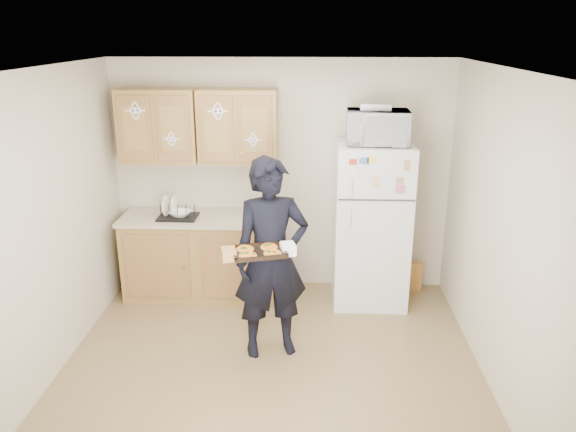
{
  "coord_description": "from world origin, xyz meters",
  "views": [
    {
      "loc": [
        0.32,
        -4.08,
        2.78
      ],
      "look_at": [
        0.13,
        0.45,
        1.26
      ],
      "focal_mm": 35.0,
      "sensor_mm": 36.0,
      "label": 1
    }
  ],
  "objects_px": {
    "dish_rack": "(178,211)",
    "microwave": "(378,127)",
    "baking_tray": "(259,253)",
    "refrigerator": "(371,224)",
    "person": "(271,259)"
  },
  "relations": [
    {
      "from": "baking_tray",
      "to": "microwave",
      "type": "relative_size",
      "value": 0.71
    },
    {
      "from": "refrigerator",
      "to": "microwave",
      "type": "xyz_separation_m",
      "value": [
        0.01,
        -0.05,
        1.02
      ]
    },
    {
      "from": "microwave",
      "to": "dish_rack",
      "type": "bearing_deg",
      "value": -179.16
    },
    {
      "from": "refrigerator",
      "to": "dish_rack",
      "type": "xyz_separation_m",
      "value": [
        -2.01,
        -0.02,
        0.13
      ]
    },
    {
      "from": "dish_rack",
      "to": "microwave",
      "type": "bearing_deg",
      "value": -0.78
    },
    {
      "from": "microwave",
      "to": "person",
      "type": "bearing_deg",
      "value": -132.04
    },
    {
      "from": "refrigerator",
      "to": "baking_tray",
      "type": "height_order",
      "value": "refrigerator"
    },
    {
      "from": "refrigerator",
      "to": "microwave",
      "type": "bearing_deg",
      "value": -78.25
    },
    {
      "from": "baking_tray",
      "to": "refrigerator",
      "type": "bearing_deg",
      "value": 36.97
    },
    {
      "from": "refrigerator",
      "to": "dish_rack",
      "type": "relative_size",
      "value": 4.26
    },
    {
      "from": "microwave",
      "to": "dish_rack",
      "type": "relative_size",
      "value": 1.5
    },
    {
      "from": "dish_rack",
      "to": "refrigerator",
      "type": "bearing_deg",
      "value": 0.64
    },
    {
      "from": "microwave",
      "to": "dish_rack",
      "type": "distance_m",
      "value": 2.21
    },
    {
      "from": "refrigerator",
      "to": "microwave",
      "type": "distance_m",
      "value": 1.02
    },
    {
      "from": "refrigerator",
      "to": "baking_tray",
      "type": "distance_m",
      "value": 1.72
    }
  ]
}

